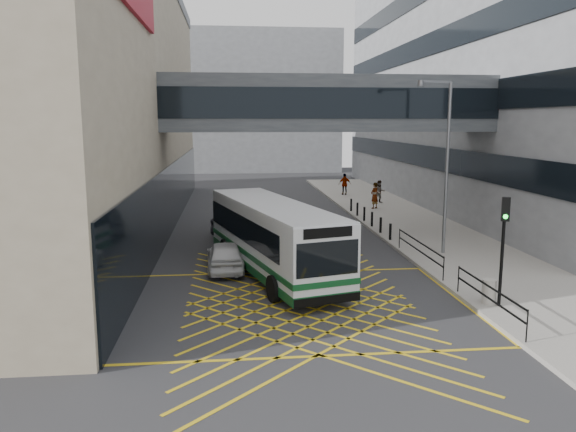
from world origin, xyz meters
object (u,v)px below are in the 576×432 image
object	(u,v)px
car_silver	(261,207)
litter_bin	(489,291)
car_dark	(240,219)
traffic_light	(504,236)
bus	(272,236)
pedestrian_a	(375,196)
pedestrian_b	(380,192)
street_lamp	(444,157)
pedestrian_c	(345,184)
car_white	(225,255)

from	to	relation	value
car_silver	litter_bin	bearing A→B (deg)	110.57
car_dark	traffic_light	bearing A→B (deg)	142.23
car_dark	litter_bin	bearing A→B (deg)	142.33
bus	litter_bin	distance (m)	9.16
pedestrian_a	pedestrian_b	world-z (taller)	pedestrian_a
car_dark	street_lamp	distance (m)	12.59
pedestrian_b	pedestrian_c	size ratio (longest dim) A/B	0.95
traffic_light	pedestrian_b	world-z (taller)	traffic_light
street_lamp	bus	bearing A→B (deg)	-178.75
car_dark	pedestrian_c	distance (m)	17.96
car_dark	bus	bearing A→B (deg)	119.45
litter_bin	pedestrian_b	xyz separation A→B (m)	(2.70, 24.78, 0.45)
car_white	pedestrian_a	xyz separation A→B (m)	(10.91, 15.89, 0.44)
car_silver	pedestrian_b	xyz separation A→B (m)	(9.67, 4.40, 0.41)
litter_bin	pedestrian_a	xyz separation A→B (m)	(1.54, 21.96, 0.53)
litter_bin	pedestrian_c	bearing A→B (deg)	88.22
pedestrian_a	pedestrian_c	distance (m)	7.92
pedestrian_b	street_lamp	bearing A→B (deg)	-99.92
car_silver	car_white	bearing A→B (deg)	82.19
street_lamp	litter_bin	xyz separation A→B (m)	(-1.12, -7.66, -4.28)
street_lamp	pedestrian_c	size ratio (longest dim) A/B	4.42
car_white	traffic_light	size ratio (longest dim) A/B	1.11
car_dark	litter_bin	world-z (taller)	car_dark
bus	litter_bin	size ratio (longest dim) A/B	13.15
street_lamp	pedestrian_b	size ratio (longest dim) A/B	4.67
car_white	car_dark	distance (m)	8.58
car_silver	car_dark	bearing A→B (deg)	76.35
traffic_light	litter_bin	world-z (taller)	traffic_light
car_white	street_lamp	world-z (taller)	street_lamp
car_dark	pedestrian_b	world-z (taller)	pedestrian_b
bus	car_dark	world-z (taller)	bus
traffic_light	car_silver	bearing A→B (deg)	130.21
car_dark	pedestrian_a	world-z (taller)	pedestrian_a
street_lamp	pedestrian_a	world-z (taller)	street_lamp
litter_bin	pedestrian_b	size ratio (longest dim) A/B	0.49
bus	pedestrian_c	bearing A→B (deg)	55.97
car_dark	traffic_light	distance (m)	17.48
traffic_light	litter_bin	xyz separation A→B (m)	(-0.20, 0.40, -2.09)
pedestrian_c	litter_bin	bearing A→B (deg)	87.96
litter_bin	car_white	bearing A→B (deg)	147.08
traffic_light	litter_bin	bearing A→B (deg)	137.59
pedestrian_a	pedestrian_b	size ratio (longest dim) A/B	1.09
traffic_light	litter_bin	size ratio (longest dim) A/B	4.47
traffic_light	pedestrian_b	bearing A→B (deg)	105.51
car_dark	pedestrian_a	size ratio (longest dim) A/B	2.63
car_silver	traffic_light	world-z (taller)	traffic_light
pedestrian_c	car_white	bearing A→B (deg)	66.34
pedestrian_a	car_dark	bearing A→B (deg)	-1.05
traffic_light	pedestrian_c	world-z (taller)	traffic_light
car_white	pedestrian_a	distance (m)	19.28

